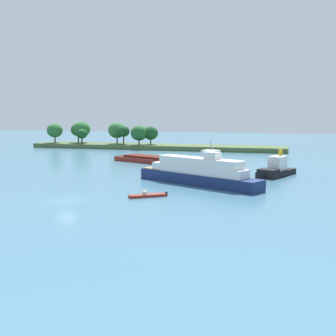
{
  "coord_description": "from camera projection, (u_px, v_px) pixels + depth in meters",
  "views": [
    {
      "loc": [
        27.72,
        -48.89,
        11.55
      ],
      "look_at": [
        6.51,
        27.14,
        1.2
      ],
      "focal_mm": 44.8,
      "sensor_mm": 36.0,
      "label": 1
    }
  ],
  "objects": [
    {
      "name": "cargo_barge",
      "position": [
        169.0,
        160.0,
        94.94
      ],
      "size": [
        28.35,
        16.2,
        5.69
      ],
      "color": "maroon",
      "rests_on": "ground"
    },
    {
      "name": "white_riverboat",
      "position": [
        198.0,
        173.0,
        68.03
      ],
      "size": [
        22.05,
        13.7,
        6.9
      ],
      "color": "navy",
      "rests_on": "ground"
    },
    {
      "name": "treeline_island",
      "position": [
        132.0,
        140.0,
        138.08
      ],
      "size": [
        83.24,
        11.43,
        8.73
      ],
      "color": "#4C6038",
      "rests_on": "ground"
    },
    {
      "name": "ground_plane",
      "position": [
        66.0,
        201.0,
        55.58
      ],
      "size": [
        400.0,
        400.0,
        0.0
      ],
      "primitive_type": "plane",
      "color": "teal"
    },
    {
      "name": "tugboat",
      "position": [
        276.0,
        169.0,
        77.47
      ],
      "size": [
        7.24,
        10.76,
        4.84
      ],
      "color": "black",
      "rests_on": "ground"
    },
    {
      "name": "small_motorboat",
      "position": [
        148.0,
        195.0,
        58.14
      ],
      "size": [
        5.04,
        3.93,
        0.87
      ],
      "color": "maroon",
      "rests_on": "ground"
    }
  ]
}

